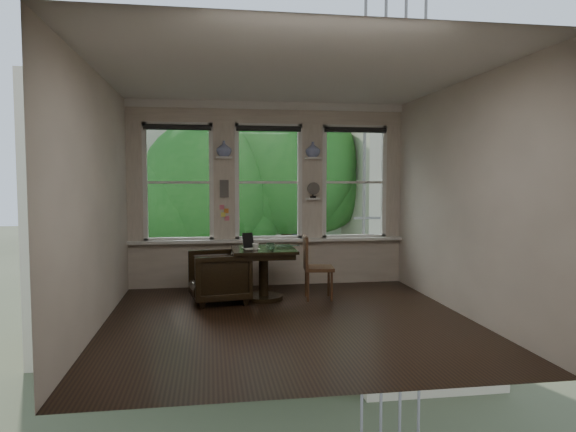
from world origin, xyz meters
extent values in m
plane|color=black|center=(0.00, 0.00, 0.00)|extent=(4.50, 4.50, 0.00)
plane|color=silver|center=(0.00, 0.00, 3.00)|extent=(4.50, 4.50, 0.00)
plane|color=beige|center=(0.00, 2.25, 1.50)|extent=(4.50, 0.00, 4.50)
plane|color=beige|center=(0.00, -2.25, 1.50)|extent=(4.50, 0.00, 4.50)
plane|color=beige|center=(-2.25, 0.00, 1.50)|extent=(0.00, 4.50, 4.50)
plane|color=beige|center=(2.25, 0.00, 1.50)|extent=(0.00, 4.50, 4.50)
cube|color=white|center=(-0.72, 2.15, 2.10)|extent=(0.26, 0.16, 0.03)
cube|color=white|center=(0.72, 2.15, 2.10)|extent=(0.26, 0.16, 0.03)
cube|color=#59544F|center=(-0.72, 2.18, 1.60)|extent=(0.14, 0.06, 0.28)
imported|color=white|center=(-0.72, 2.15, 2.24)|extent=(0.24, 0.24, 0.25)
imported|color=white|center=(0.72, 2.15, 2.24)|extent=(0.24, 0.24, 0.25)
imported|color=black|center=(-0.84, 1.12, 0.37)|extent=(0.92, 0.90, 0.73)
cube|color=maroon|center=(-0.84, 1.12, 0.45)|extent=(0.45, 0.45, 0.06)
imported|color=black|center=(0.17, 1.21, 0.76)|extent=(0.36, 0.25, 0.03)
imported|color=white|center=(-0.32, 1.07, 0.79)|extent=(0.11, 0.11, 0.09)
imported|color=white|center=(-0.12, 0.92, 0.80)|extent=(0.14, 0.14, 0.10)
cube|color=black|center=(-0.41, 1.28, 0.86)|extent=(0.18, 0.12, 0.22)
cube|color=silver|center=(-0.38, 1.23, 0.75)|extent=(0.26, 0.32, 0.00)
camera|label=1|loc=(-0.95, -6.16, 1.74)|focal=32.00mm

